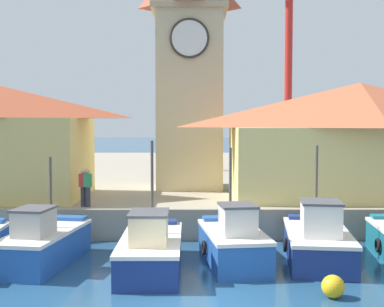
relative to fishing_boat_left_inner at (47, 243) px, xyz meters
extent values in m
plane|color=navy|center=(5.00, -3.85, -0.74)|extent=(300.00, 300.00, 0.00)
cube|color=#9E937F|center=(5.00, 23.62, -0.08)|extent=(120.00, 40.00, 1.31)
cube|color=#2356A8|center=(0.01, 0.05, -0.20)|extent=(2.37, 4.79, 1.07)
cube|color=#2356A8|center=(0.31, 2.08, 0.45)|extent=(1.53, 0.81, 0.24)
cube|color=silver|center=(0.01, 0.05, 0.38)|extent=(2.44, 4.86, 0.12)
cube|color=#B2ADA3|center=(-0.11, -0.74, 0.86)|extent=(1.22, 1.51, 0.84)
cube|color=#4C4C51|center=(-0.11, -0.74, 1.32)|extent=(1.31, 1.60, 0.08)
cylinder|color=#4C4742|center=(0.09, 0.62, 1.69)|extent=(0.10, 0.10, 2.50)
torus|color=black|center=(-0.88, 0.42, -0.20)|extent=(0.19, 0.53, 0.52)
cube|color=navy|center=(3.73, -0.58, -0.25)|extent=(1.96, 5.19, 0.98)
cube|color=navy|center=(3.72, 1.76, 0.36)|extent=(1.64, 0.61, 0.24)
cube|color=silver|center=(3.73, -0.58, 0.29)|extent=(2.02, 5.26, 0.12)
cube|color=beige|center=(3.74, -1.49, 0.82)|extent=(1.16, 1.56, 0.93)
cube|color=#4C4C51|center=(3.74, -1.49, 1.32)|extent=(1.24, 1.64, 0.08)
cylinder|color=#4C4742|center=(3.73, 0.06, 1.95)|extent=(0.10, 0.10, 3.18)
torus|color=black|center=(2.69, -0.33, -0.25)|extent=(0.12, 0.52, 0.52)
cube|color=#2356A8|center=(6.52, 0.11, -0.20)|extent=(2.33, 4.44, 1.08)
cube|color=#2356A8|center=(6.29, 1.97, 0.46)|extent=(1.61, 0.79, 0.24)
cube|color=silver|center=(6.52, 0.11, 0.39)|extent=(2.40, 4.51, 0.12)
cube|color=beige|center=(6.61, -0.63, 0.92)|extent=(1.24, 1.40, 0.93)
cube|color=#4C4C51|center=(6.61, -0.63, 1.42)|extent=(1.33, 1.49, 0.08)
cylinder|color=#4C4742|center=(6.46, 0.63, 1.86)|extent=(0.10, 0.10, 2.82)
torus|color=black|center=(5.51, 0.19, -0.20)|extent=(0.18, 0.53, 0.52)
cube|color=navy|center=(9.52, 0.44, -0.24)|extent=(2.65, 5.13, 0.99)
cube|color=navy|center=(9.79, 2.63, 0.38)|extent=(1.82, 0.81, 0.24)
cube|color=silver|center=(9.52, 0.44, 0.31)|extent=(2.71, 5.20, 0.12)
cube|color=silver|center=(9.42, -0.42, 0.91)|extent=(1.41, 1.61, 1.09)
cube|color=#4C4C51|center=(9.42, -0.42, 1.50)|extent=(1.50, 1.70, 0.08)
cylinder|color=#4C4742|center=(9.60, 1.05, 1.85)|extent=(0.10, 0.10, 2.97)
torus|color=black|center=(8.44, 0.82, -0.24)|extent=(0.18, 0.53, 0.52)
torus|color=black|center=(11.71, 0.63, -0.21)|extent=(0.17, 0.53, 0.52)
cube|color=beige|center=(4.97, 10.96, 5.26)|extent=(3.47, 3.47, 9.38)
cube|color=tan|center=(4.97, 10.96, 10.10)|extent=(3.97, 3.97, 0.30)
cylinder|color=white|center=(4.97, 9.16, 8.40)|extent=(1.91, 0.12, 1.91)
torus|color=#332D23|center=(4.97, 9.12, 8.40)|extent=(2.03, 0.12, 2.03)
cube|color=#E5D17A|center=(13.03, 7.14, 2.25)|extent=(11.94, 5.44, 3.34)
pyramid|color=#C1603D|center=(13.03, 7.14, 4.97)|extent=(12.34, 5.84, 2.10)
cube|color=#353539|center=(5.08, 21.30, 1.17)|extent=(2.00, 2.00, 1.20)
cylinder|color=#4C4C51|center=(5.08, 21.30, 11.12)|extent=(0.56, 0.56, 18.69)
cube|color=maroon|center=(12.19, 21.40, 1.17)|extent=(2.00, 2.00, 1.20)
cylinder|color=red|center=(12.19, 21.40, 11.10)|extent=(0.56, 0.56, 18.65)
sphere|color=gold|center=(9.04, -3.49, -0.41)|extent=(0.65, 0.65, 0.65)
cylinder|color=#33333D|center=(0.69, 4.29, 1.00)|extent=(0.22, 0.22, 0.85)
cube|color=#338C4C|center=(0.69, 4.29, 1.70)|extent=(0.34, 0.22, 0.56)
sphere|color=tan|center=(0.69, 4.29, 2.09)|extent=(0.20, 0.20, 0.20)
cylinder|color=#33333D|center=(0.48, 4.38, 1.00)|extent=(0.22, 0.22, 0.85)
cube|color=red|center=(0.48, 4.38, 1.70)|extent=(0.34, 0.22, 0.56)
sphere|color=beige|center=(0.48, 4.38, 2.09)|extent=(0.20, 0.20, 0.20)
camera|label=1|loc=(5.10, -18.14, 4.19)|focal=50.00mm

